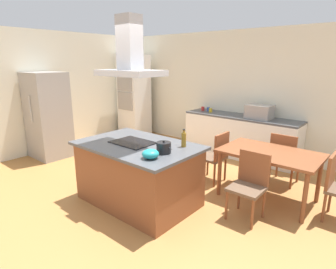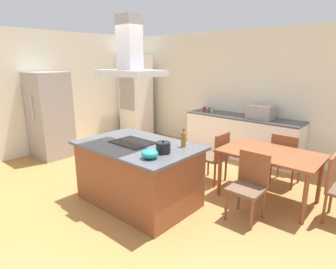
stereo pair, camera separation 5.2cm
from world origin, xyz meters
TOP-DOWN VIEW (x-y plane):
  - ground at (0.00, 1.50)m, footprint 16.00×16.00m
  - wall_back at (0.00, 3.25)m, footprint 7.20×0.10m
  - wall_left at (-3.45, 1.00)m, footprint 0.10×8.80m
  - kitchen_island at (0.00, 0.00)m, footprint 1.75×1.15m
  - cooktop at (-0.10, 0.00)m, footprint 0.60×0.44m
  - tea_kettle at (0.54, -0.05)m, footprint 0.24×0.19m
  - olive_oil_bottle at (0.58, 0.33)m, footprint 0.07×0.07m
  - mixing_bowl at (0.56, -0.31)m, footprint 0.21×0.21m
  - back_counter at (0.18, 2.88)m, footprint 2.49×0.62m
  - countertop_microwave at (0.57, 2.88)m, footprint 0.50×0.38m
  - coffee_mug_red at (-0.82, 2.92)m, footprint 0.08×0.08m
  - coffee_mug_blue at (-0.67, 2.93)m, footprint 0.08×0.08m
  - coffee_mug_yellow at (-0.56, 2.85)m, footprint 0.08×0.08m
  - wall_oven_stack at (-2.90, 2.65)m, footprint 0.70×0.66m
  - refrigerator at (-2.98, 0.20)m, footprint 0.80×0.73m
  - dining_table at (1.42, 1.34)m, footprint 1.40×0.90m
  - chair_facing_island at (1.42, 0.67)m, footprint 0.42×0.42m
  - chair_facing_back_wall at (1.42, 2.00)m, footprint 0.42×0.42m
  - chair_at_left_end at (0.50, 1.34)m, footprint 0.42×0.42m
  - range_hood at (-0.10, 0.00)m, footprint 0.90×0.55m

SIDE VIEW (x-z plane):
  - ground at x=0.00m, z-range 0.00..0.00m
  - back_counter at x=0.18m, z-range 0.00..0.90m
  - kitchen_island at x=0.00m, z-range 0.00..0.90m
  - chair_facing_island at x=1.42m, z-range 0.06..0.95m
  - chair_facing_back_wall at x=1.42m, z-range 0.06..0.95m
  - chair_at_left_end at x=0.50m, z-range 0.06..0.95m
  - dining_table at x=1.42m, z-range 0.29..1.04m
  - cooktop at x=-0.10m, z-range 0.90..0.91m
  - refrigerator at x=-2.98m, z-range 0.00..1.82m
  - coffee_mug_red at x=-0.82m, z-range 0.90..0.99m
  - coffee_mug_blue at x=-0.67m, z-range 0.90..0.99m
  - coffee_mug_yellow at x=-0.56m, z-range 0.90..0.99m
  - mixing_bowl at x=0.56m, z-range 0.90..1.02m
  - tea_kettle at x=0.54m, z-range 0.89..1.06m
  - olive_oil_bottle at x=0.58m, z-range 0.88..1.13m
  - countertop_microwave at x=0.57m, z-range 0.90..1.18m
  - wall_oven_stack at x=-2.90m, z-range 0.00..2.20m
  - wall_back at x=0.00m, z-range 0.00..2.70m
  - wall_left at x=-3.45m, z-range 0.00..2.70m
  - range_hood at x=-0.10m, z-range 1.71..2.49m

